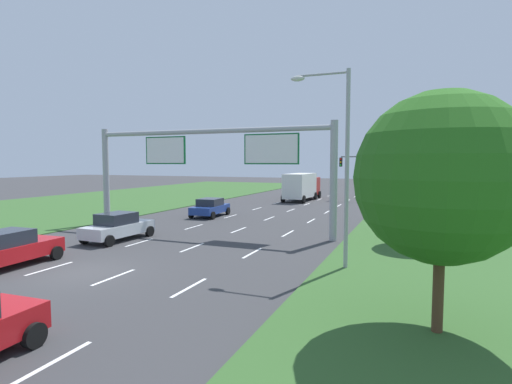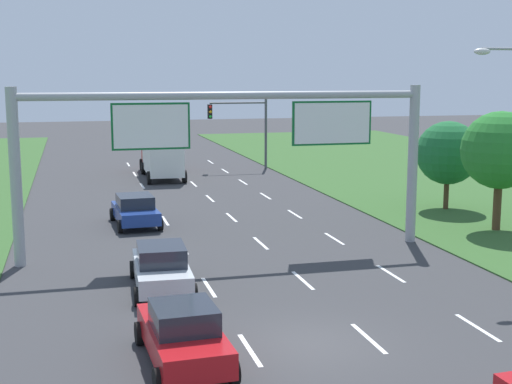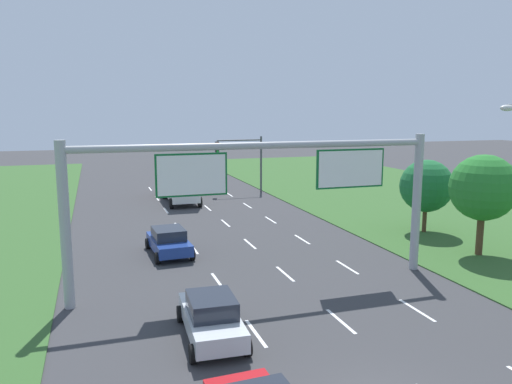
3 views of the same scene
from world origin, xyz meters
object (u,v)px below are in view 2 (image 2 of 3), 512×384
car_mid_lane (135,210)px  roadside_tree_mid (500,150)px  box_truck (161,153)px  sign_gantry (234,137)px  car_lead_silver (183,334)px  traffic_light_mast (242,121)px  roadside_tree_far (448,153)px  car_far_ahead (161,267)px

car_mid_lane → roadside_tree_mid: bearing=-22.1°
roadside_tree_mid → box_truck: bearing=120.8°
sign_gantry → roadside_tree_mid: sign_gantry is taller
box_truck → sign_gantry: (0.20, -23.32, 3.13)m
car_lead_silver → car_mid_lane: (0.32, 17.72, -0.02)m
traffic_light_mast → sign_gantry: bearing=-104.1°
roadside_tree_far → sign_gantry: bearing=-154.6°
roadside_tree_mid → roadside_tree_far: (0.40, 5.52, -0.71)m
car_lead_silver → traffic_light_mast: (10.41, 36.99, 3.07)m
car_far_ahead → box_truck: box_truck is taller
car_lead_silver → roadside_tree_mid: roadside_tree_mid is taller
box_truck → traffic_light_mast: traffic_light_mast is taller
car_far_ahead → roadside_tree_mid: roadside_tree_mid is taller
car_far_ahead → car_mid_lane: bearing=92.0°
car_mid_lane → roadside_tree_mid: (16.72, -5.65, 3.11)m
car_lead_silver → box_truck: box_truck is taller
car_mid_lane → box_truck: bearing=75.2°
box_truck → roadside_tree_far: roadside_tree_far is taller
box_truck → roadside_tree_far: size_ratio=1.75×
sign_gantry → roadside_tree_far: bearing=25.4°
car_far_ahead → sign_gantry: bearing=53.7°
traffic_light_mast → roadside_tree_mid: bearing=-75.1°
car_mid_lane → car_far_ahead: bearing=-93.7°
sign_gantry → roadside_tree_mid: (13.14, 0.92, -1.00)m
car_mid_lane → car_far_ahead: size_ratio=0.96×
car_mid_lane → car_far_ahead: car_far_ahead is taller
car_lead_silver → car_mid_lane: 17.73m
car_far_ahead → box_truck: (3.45, 27.88, 0.94)m
traffic_light_mast → car_far_ahead: bearing=-108.5°
car_lead_silver → roadside_tree_far: size_ratio=0.90×
car_mid_lane → roadside_tree_mid: size_ratio=0.76×
car_far_ahead → traffic_light_mast: 32.20m
roadside_tree_mid → traffic_light_mast: bearing=104.9°
roadside_tree_far → car_lead_silver: bearing=-134.8°
traffic_light_mast → roadside_tree_far: size_ratio=1.13×
car_lead_silver → car_far_ahead: (0.25, 6.59, 0.01)m
sign_gantry → roadside_tree_far: (13.54, 6.44, -1.71)m
sign_gantry → roadside_tree_far: sign_gantry is taller
car_mid_lane → traffic_light_mast: traffic_light_mast is taller
car_mid_lane → traffic_light_mast: 21.97m
car_lead_silver → sign_gantry: (3.89, 11.15, 4.09)m
car_lead_silver → car_far_ahead: bearing=85.3°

